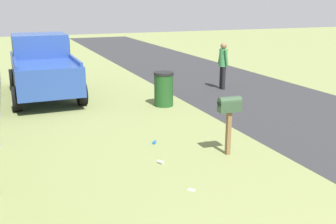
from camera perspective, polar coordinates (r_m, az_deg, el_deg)
name	(u,v)px	position (r m, az deg, el deg)	size (l,w,h in m)	color
mailbox	(229,109)	(8.24, 8.92, 0.47)	(0.23, 0.49, 1.27)	brown
pickup_truck	(42,64)	(14.18, -17.81, 6.66)	(5.00, 2.21, 2.09)	#284793
trash_bin	(164,89)	(12.24, -0.63, 3.37)	(0.62, 0.62, 1.07)	#1E4C1E
pedestrian	(223,62)	(14.70, 8.01, 7.16)	(0.49, 0.30, 1.73)	black
litter_can_far_scatter	(160,162)	(7.99, -1.11, -7.27)	(0.07, 0.07, 0.12)	silver
litter_can_by_mailbox	(154,142)	(9.07, -1.99, -4.42)	(0.07, 0.07, 0.12)	blue
litter_wrapper_midfield_b	(192,190)	(6.96, 3.44, -11.22)	(0.12, 0.08, 0.01)	silver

